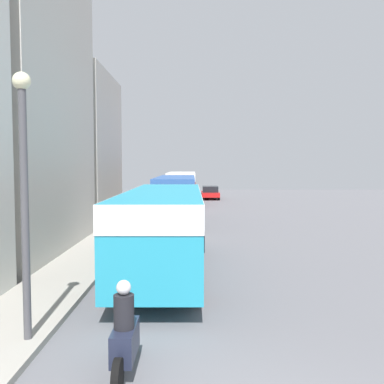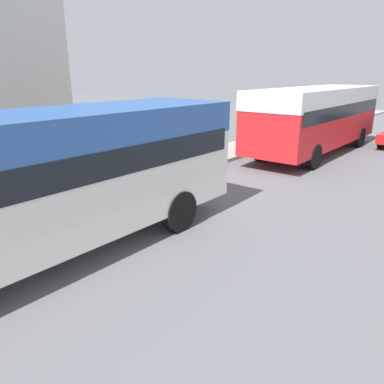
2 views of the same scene
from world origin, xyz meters
name	(u,v)px [view 1 (image 1 of 2)]	position (x,y,z in m)	size (l,w,h in m)	color
building_midblock	(5,96)	(-8.74, 13.42, 6.61)	(5.09, 9.58, 13.22)	beige
building_far_terrace	(66,149)	(-9.02, 23.08, 4.77)	(5.64, 8.37, 9.55)	beige
bus_lead	(162,220)	(-1.92, 9.83, 1.86)	(2.55, 10.12, 2.84)	teal
bus_following	(174,192)	(-2.01, 23.36, 1.93)	(2.49, 9.88, 2.96)	silver
bus_third_in_line	(180,183)	(-1.97, 37.26, 1.95)	(2.66, 9.61, 3.00)	red
motorcycle_behind_lead	(123,337)	(-2.15, 2.66, 0.68)	(0.38, 2.24, 1.73)	#1E2338
car_crossing	(208,192)	(1.03, 41.95, 0.75)	(1.95, 4.43, 1.42)	red
lamp_post	(22,181)	(-4.35, 3.89, 3.41)	(0.36, 0.36, 5.43)	#47474C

